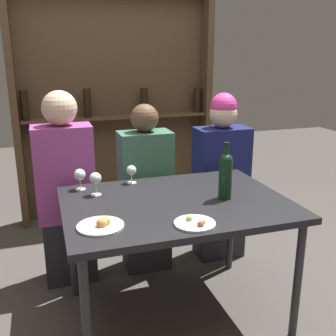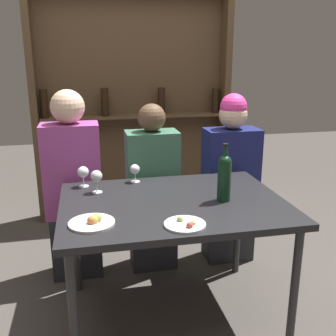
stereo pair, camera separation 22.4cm
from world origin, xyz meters
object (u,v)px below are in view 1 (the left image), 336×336
Objects in this scene: wine_glass_2 at (95,179)px; food_plate_0 at (101,225)px; wine_glass_1 at (80,175)px; seated_person_center at (146,194)px; food_plate_1 at (195,223)px; wine_bottle at (226,174)px; wine_glass_0 at (131,171)px; seated_person_right at (221,180)px; seated_person_left at (66,194)px.

wine_glass_2 is 0.45m from food_plate_0.
seated_person_center is at bearing 28.93° from wine_glass_1.
food_plate_1 is at bearing -90.33° from seated_person_center.
wine_bottle is 0.78m from seated_person_center.
wine_glass_0 reaches higher than food_plate_1.
wine_glass_2 is 0.11× the size of seated_person_right.
seated_person_right reaches higher than wine_bottle.
wine_glass_1 is (-0.32, -0.02, 0.01)m from wine_glass_0.
food_plate_0 is 0.17× the size of seated_person_left.
wine_glass_1 reaches higher than food_plate_0.
seated_person_center is (0.47, 0.26, -0.26)m from wine_glass_1.
wine_glass_1 is 0.15m from wine_glass_2.
seated_person_right is at bearing 39.46° from food_plate_0.
seated_person_left is 1.04× the size of seated_person_right.
food_plate_0 is 0.95m from seated_person_center.
seated_person_left is (-0.07, 0.26, -0.20)m from wine_glass_1.
seated_person_center is at bearing 44.35° from wine_glass_2.
wine_glass_0 is at bearing 135.69° from wine_bottle.
wine_glass_2 is (0.07, -0.13, 0.01)m from wine_glass_1.
wine_glass_0 is 0.66m from food_plate_0.
seated_person_center is 0.96× the size of seated_person_right.
wine_glass_0 is 0.90× the size of wine_glass_1.
wine_glass_1 is 0.59m from seated_person_center.
wine_glass_2 reaches higher than food_plate_0.
food_plate_1 is (0.14, -0.70, -0.07)m from wine_glass_0.
seated_person_right is at bearing -0.00° from seated_person_left.
wine_glass_2 is at bearing -68.63° from seated_person_left.
seated_person_center reaches higher than wine_glass_0.
food_plate_1 is 0.16× the size of seated_person_right.
food_plate_1 is (0.46, -0.68, -0.08)m from wine_glass_1.
wine_glass_0 is at bearing -30.78° from seated_person_left.
wine_glass_2 reaches higher than wine_glass_0.
wine_glass_2 is 0.11× the size of seated_person_center.
seated_person_left is at bearing 119.79° from food_plate_1.
seated_person_right is (1.04, 0.26, -0.21)m from wine_glass_1.
wine_glass_1 is 1.09m from seated_person_right.
food_plate_0 is at bearing -115.20° from wine_glass_0.
seated_person_right reaches higher than food_plate_1.
wine_bottle is 1.45× the size of food_plate_0.
seated_person_right reaches higher than wine_glass_2.
seated_person_center reaches higher than wine_bottle.
wine_glass_1 is 0.94× the size of wine_glass_2.
seated_person_left is at bearing 180.00° from seated_person_center.
wine_bottle is at bearing -66.62° from seated_person_center.
food_plate_1 is (-0.29, -0.28, -0.14)m from wine_bottle.
wine_glass_2 reaches higher than wine_glass_1.
wine_glass_2 is at bearing 85.07° from food_plate_0.
food_plate_0 is at bearing -117.43° from seated_person_center.
wine_glass_0 is 0.09× the size of seated_person_left.
wine_glass_2 is (-0.68, 0.27, -0.05)m from wine_bottle.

